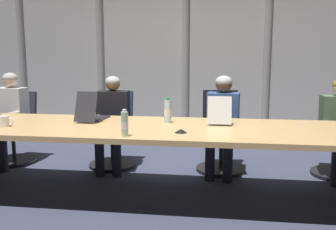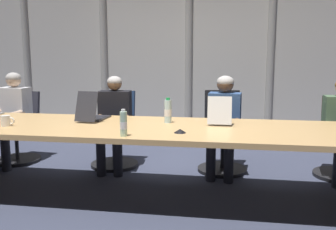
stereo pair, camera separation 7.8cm
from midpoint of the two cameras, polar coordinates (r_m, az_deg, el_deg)
name	(u,v)px [view 1 (the left image)]	position (r m, az deg, el deg)	size (l,w,h in m)	color
ground_plane	(153,198)	(3.94, -2.87, -12.14)	(13.04, 13.04, 0.00)	#383D51
conference_table	(152,139)	(3.76, -2.95, -3.58)	(4.72, 1.15, 0.73)	tan
curtain_backdrop	(181,48)	(6.25, 1.52, 9.92)	(6.52, 0.17, 3.01)	beige
laptop_left_mid	(92,115)	(4.14, -11.72, 0.04)	(0.26, 0.46, 0.32)	#2D2D33
laptop_center	(219,117)	(3.95, 7.02, -0.35)	(0.25, 0.41, 0.28)	beige
office_chair_left_end	(15,136)	(5.49, -22.10, -2.88)	(0.60, 0.60, 0.92)	#2D2D38
office_chair_left_mid	(113,138)	(4.97, -8.55, -3.44)	(0.60, 0.60, 0.95)	navy
office_chair_center	(221,141)	(4.77, 7.38, -3.85)	(0.60, 0.60, 0.97)	black
person_left_end	(8,114)	(5.30, -23.02, 0.19)	(0.41, 0.57, 1.18)	silver
person_left_mid	(112,118)	(4.75, -8.76, -0.39)	(0.43, 0.57, 1.15)	black
person_center	(222,119)	(4.56, 7.57, -0.56)	(0.42, 0.57, 1.17)	#335184
water_bottle_primary	(125,124)	(3.30, -7.12, -1.36)	(0.06, 0.06, 0.24)	#ADD1B2
water_bottle_secondary	(168,111)	(3.91, -0.61, 0.54)	(0.07, 0.07, 0.26)	silver
coffee_mug_far	(5,121)	(4.06, -23.57, -0.87)	(0.14, 0.09, 0.10)	white
conference_mic_middle	(181,131)	(3.44, 1.28, -2.36)	(0.11, 0.11, 0.04)	black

